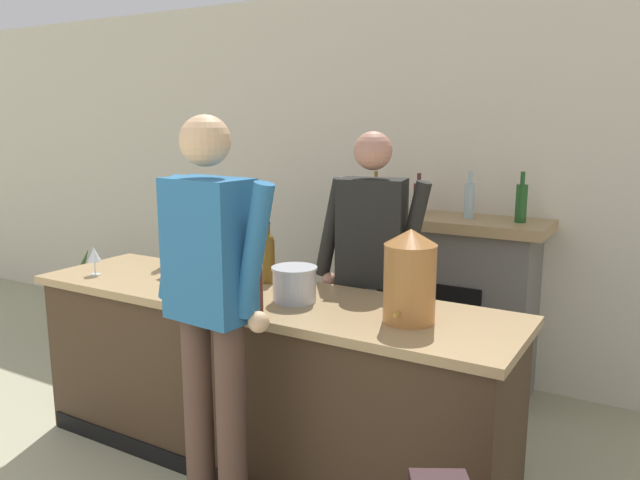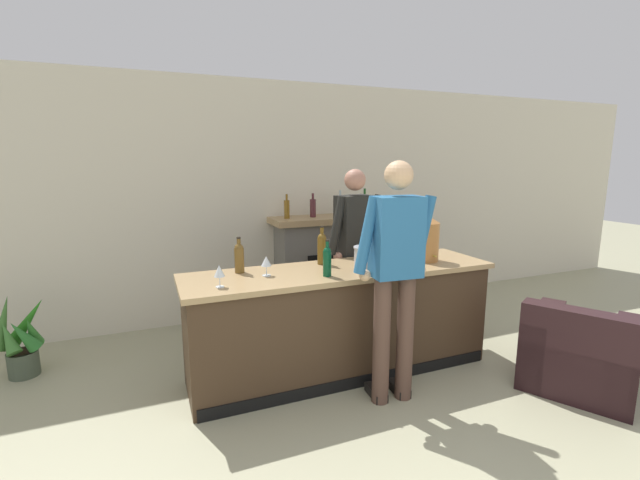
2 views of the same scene
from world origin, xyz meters
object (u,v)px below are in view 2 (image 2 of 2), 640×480
at_px(copper_dispenser, 426,238).
at_px(person_customer, 395,272).
at_px(fireplace_stone, 327,264).
at_px(potted_plant_corner, 20,340).
at_px(wine_glass_front_left, 219,272).
at_px(wine_bottle_chardonnay_pale, 327,260).
at_px(wine_bottle_burgundy_dark, 374,255).
at_px(wine_bottle_cabernet_heavy, 239,257).
at_px(person_bartender, 354,249).
at_px(armchair_black, 580,357).
at_px(ice_bucket_steel, 366,257).
at_px(wine_glass_mid_counter, 266,262).
at_px(wine_bottle_merlot_tall, 322,247).

bearing_deg(copper_dispenser, person_customer, -140.73).
height_order(fireplace_stone, potted_plant_corner, fireplace_stone).
distance_m(copper_dispenser, wine_glass_front_left, 1.91).
bearing_deg(wine_bottle_chardonnay_pale, person_customer, -46.04).
xyz_separation_m(wine_bottle_burgundy_dark, wine_glass_front_left, (-1.22, 0.10, -0.04)).
distance_m(potted_plant_corner, wine_bottle_cabernet_heavy, 2.08).
bearing_deg(wine_bottle_burgundy_dark, fireplace_stone, 79.36).
bearing_deg(fireplace_stone, wine_bottle_burgundy_dark, -100.64).
distance_m(person_bartender, copper_dispenser, 0.74).
bearing_deg(person_bartender, armchair_black, -49.40).
height_order(fireplace_stone, wine_glass_front_left, fireplace_stone).
distance_m(fireplace_stone, wine_bottle_burgundy_dark, 1.81).
relative_size(fireplace_stone, wine_bottle_chardonnay_pale, 5.12).
height_order(fireplace_stone, person_bartender, person_bartender).
relative_size(armchair_black, copper_dispenser, 2.69).
bearing_deg(wine_glass_front_left, ice_bucket_steel, 6.37).
height_order(wine_glass_front_left, wine_glass_mid_counter, wine_glass_front_left).
height_order(wine_bottle_merlot_tall, wine_bottle_cabernet_heavy, wine_bottle_merlot_tall).
xyz_separation_m(fireplace_stone, person_bartender, (-0.10, -0.92, 0.37)).
height_order(person_customer, wine_bottle_cabernet_heavy, person_customer).
bearing_deg(person_bartender, wine_bottle_chardonnay_pale, -130.34).
height_order(copper_dispenser, ice_bucket_steel, copper_dispenser).
relative_size(person_customer, wine_bottle_cabernet_heavy, 6.22).
xyz_separation_m(ice_bucket_steel, wine_glass_mid_counter, (-0.89, 0.03, 0.03)).
relative_size(fireplace_stone, person_customer, 0.82).
bearing_deg(person_customer, wine_glass_mid_counter, 144.57).
xyz_separation_m(wine_bottle_chardonnay_pale, wine_bottle_cabernet_heavy, (-0.62, 0.38, 0.00)).
bearing_deg(wine_bottle_burgundy_dark, wine_bottle_cabernet_heavy, 155.43).
xyz_separation_m(armchair_black, ice_bucket_steel, (-1.47, 0.98, 0.76)).
distance_m(ice_bucket_steel, wine_glass_mid_counter, 0.89).
relative_size(fireplace_stone, wine_glass_front_left, 9.05).
distance_m(wine_bottle_merlot_tall, wine_bottle_cabernet_heavy, 0.74).
distance_m(potted_plant_corner, wine_glass_front_left, 2.06).
xyz_separation_m(copper_dispenser, wine_bottle_chardonnay_pale, (-1.05, -0.15, -0.08)).
bearing_deg(wine_bottle_merlot_tall, wine_bottle_cabernet_heavy, -178.80).
xyz_separation_m(ice_bucket_steel, wine_bottle_cabernet_heavy, (-1.07, 0.21, 0.05)).
bearing_deg(fireplace_stone, armchair_black, -63.75).
bearing_deg(person_customer, wine_bottle_merlot_tall, 108.64).
bearing_deg(person_bartender, copper_dispenser, -50.49).
relative_size(fireplace_stone, wine_glass_mid_counter, 9.31).
height_order(wine_bottle_cabernet_heavy, wine_glass_mid_counter, wine_bottle_cabernet_heavy).
bearing_deg(wine_bottle_merlot_tall, wine_bottle_burgundy_dark, -61.13).
distance_m(copper_dispenser, wine_bottle_burgundy_dark, 0.72).
distance_m(armchair_black, person_customer, 1.76).
relative_size(potted_plant_corner, copper_dispenser, 1.70).
relative_size(person_customer, wine_bottle_burgundy_dark, 5.33).
bearing_deg(person_customer, wine_bottle_cabernet_heavy, 142.54).
xyz_separation_m(wine_bottle_burgundy_dark, wine_bottle_merlot_tall, (-0.26, 0.47, -0.00)).
xyz_separation_m(person_bartender, wine_bottle_burgundy_dark, (-0.22, -0.79, 0.11)).
xyz_separation_m(ice_bucket_steel, wine_bottle_burgundy_dark, (-0.06, -0.24, 0.07)).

